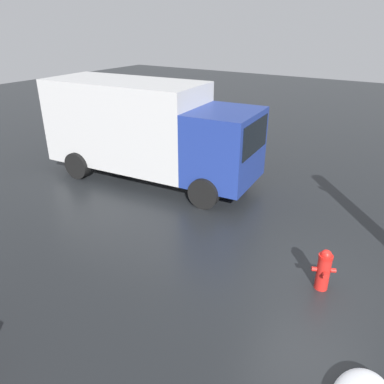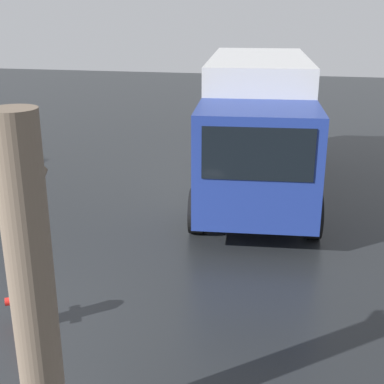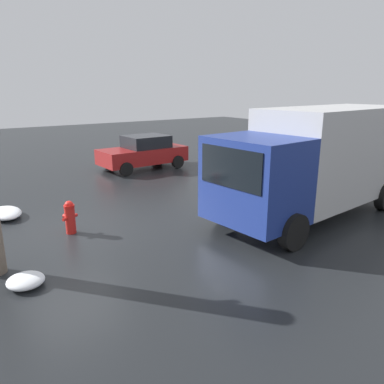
# 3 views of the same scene
# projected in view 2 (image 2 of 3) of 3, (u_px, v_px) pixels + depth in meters

# --- Properties ---
(ground_plane) EXTENTS (60.00, 60.00, 0.00)m
(ground_plane) POSITION_uv_depth(u_px,v_px,m) (26.00, 327.00, 7.64)
(ground_plane) COLOR black
(fire_hydrant) EXTENTS (0.46, 0.37, 0.89)m
(fire_hydrant) POSITION_uv_depth(u_px,v_px,m) (22.00, 299.00, 7.49)
(fire_hydrant) COLOR red
(fire_hydrant) RESTS_ON ground_plane
(tree_trunk) EXTENTS (0.64, 0.42, 3.55)m
(tree_trunk) POSITION_uv_depth(u_px,v_px,m) (33.00, 297.00, 4.97)
(tree_trunk) COLOR #6B5B4C
(tree_trunk) RESTS_ON ground_plane
(delivery_truck) EXTENTS (7.26, 3.04, 3.18)m
(delivery_truck) POSITION_uv_depth(u_px,v_px,m) (257.00, 122.00, 12.68)
(delivery_truck) COLOR navy
(delivery_truck) RESTS_ON ground_plane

